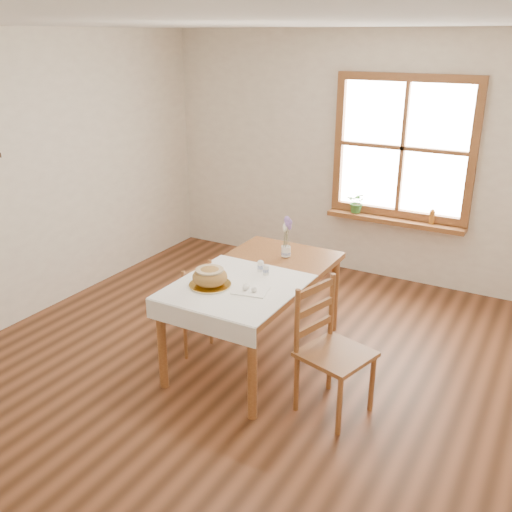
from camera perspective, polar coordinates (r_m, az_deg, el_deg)
The scene contains 18 objects.
ground at distance 4.67m, azimuth -1.85°, elevation -11.54°, with size 5.00×5.00×0.00m, color brown.
room_walls at distance 4.01m, azimuth -2.14°, elevation 9.45°, with size 4.60×5.10×2.65m.
window at distance 6.11m, azimuth 14.49°, elevation 10.43°, with size 1.46×0.08×1.46m.
window_sill at distance 6.22m, azimuth 13.69°, elevation 3.46°, with size 1.46×0.20×0.05m.
dining_table at distance 4.58m, azimuth 0.00°, elevation -2.74°, with size 0.90×1.60×0.75m.
table_linen at distance 4.30m, azimuth -2.00°, elevation -3.08°, with size 0.91×0.99×0.01m, color white.
chair_left at distance 4.89m, azimuth -7.21°, elevation -4.77°, with size 0.37×0.39×0.79m, color #975C2E, non-canonical shape.
chair_right at distance 4.04m, azimuth 8.00°, elevation -9.52°, with size 0.44×0.46×0.95m, color #975C2E, non-canonical shape.
bread_plate at distance 4.31m, azimuth -4.61°, elevation -2.91°, with size 0.31×0.31×0.02m, color white.
bread_loaf at distance 4.27m, azimuth -4.64°, elevation -1.92°, with size 0.26×0.26×0.15m, color #A97B3C.
egg_napkin at distance 4.21m, azimuth -0.50°, elevation -3.44°, with size 0.25×0.21×0.01m, color white.
eggs at distance 4.20m, azimuth -0.50°, elevation -3.11°, with size 0.19×0.17×0.04m, color silver, non-canonical shape.
salt_shaker at distance 4.54m, azimuth 0.46°, elevation -0.97°, with size 0.05×0.05×0.10m, color white.
pepper_shaker at distance 4.48m, azimuth 0.99°, elevation -1.36°, with size 0.05×0.05×0.09m, color white.
flower_vase at distance 4.87m, azimuth 3.01°, elevation 0.39°, with size 0.08×0.08×0.09m, color white.
lavender_bouquet at distance 4.81m, azimuth 3.05°, elevation 2.36°, with size 0.14×0.14×0.26m, color #7B5DA5, non-canonical shape.
potted_plant at distance 6.31m, azimuth 10.08°, elevation 5.08°, with size 0.21×0.23×0.18m, color #38722D.
amber_bottle at distance 6.11m, azimuth 17.19°, elevation 3.79°, with size 0.06×0.06×0.16m, color #A8621F.
Camera 1 is at (2.06, -3.34, 2.52)m, focal length 40.00 mm.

